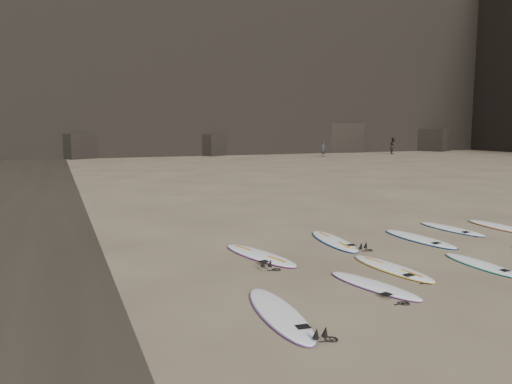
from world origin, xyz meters
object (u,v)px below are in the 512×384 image
at_px(surfboard_1, 374,285).
at_px(surfboard_8, 451,229).
at_px(surfboard_6, 334,241).
at_px(surfboard_2, 392,268).
at_px(surfboard_3, 482,265).
at_px(surfboard_7, 419,238).
at_px(surfboard_5, 260,255).
at_px(person_a, 323,149).
at_px(person_b, 393,146).
at_px(surfboard_0, 279,313).
at_px(surfboard_9, 502,227).

height_order(surfboard_1, surfboard_8, surfboard_8).
bearing_deg(surfboard_6, surfboard_8, 7.49).
bearing_deg(surfboard_2, surfboard_6, 80.28).
height_order(surfboard_3, surfboard_6, surfboard_6).
bearing_deg(surfboard_7, surfboard_5, 175.72).
distance_m(surfboard_5, surfboard_8, 6.82).
distance_m(surfboard_3, surfboard_5, 5.21).
xyz_separation_m(surfboard_6, person_a, (19.35, 34.59, 0.76)).
relative_size(surfboard_6, person_b, 1.40).
distance_m(person_a, person_b, 10.13).
height_order(surfboard_0, surfboard_2, surfboard_0).
relative_size(surfboard_5, surfboard_7, 1.01).
height_order(surfboard_1, surfboard_3, surfboard_1).
bearing_deg(surfboard_5, person_a, 43.22).
relative_size(surfboard_1, person_a, 1.42).
xyz_separation_m(surfboard_3, person_b, (27.45, 39.33, 0.92)).
relative_size(surfboard_2, surfboard_7, 0.91).
relative_size(surfboard_5, person_a, 1.68).
relative_size(surfboard_2, surfboard_9, 0.93).
xyz_separation_m(surfboard_1, surfboard_6, (1.28, 3.70, 0.01)).
xyz_separation_m(surfboard_5, person_a, (21.87, 35.24, 0.76)).
height_order(surfboard_7, person_b, person_b).
relative_size(surfboard_2, person_a, 1.52).
relative_size(surfboard_1, person_b, 1.20).
bearing_deg(surfboard_9, surfboard_7, -174.64).
distance_m(surfboard_9, person_a, 37.41).
distance_m(surfboard_7, person_a, 39.12).
bearing_deg(surfboard_1, surfboard_6, 56.67).
height_order(surfboard_2, surfboard_5, surfboard_5).
distance_m(surfboard_3, person_b, 47.97).
bearing_deg(surfboard_1, person_a, 47.40).
relative_size(surfboard_3, surfboard_8, 0.93).
xyz_separation_m(surfboard_1, surfboard_5, (-1.24, 3.04, 0.01)).
bearing_deg(surfboard_7, surfboard_2, -144.24).
bearing_deg(surfboard_7, person_b, 49.50).
xyz_separation_m(surfboard_0, surfboard_1, (2.41, 0.68, -0.01)).
distance_m(surfboard_7, surfboard_8, 2.01).
relative_size(surfboard_0, surfboard_8, 1.12).
bearing_deg(surfboard_6, surfboard_5, -159.02).
bearing_deg(surfboard_7, surfboard_8, 17.66).
xyz_separation_m(surfboard_3, surfboard_6, (-1.94, 3.37, 0.01)).
bearing_deg(surfboard_2, person_a, 56.09).
bearing_deg(surfboard_9, surfboard_1, -155.08).
bearing_deg(surfboard_1, surfboard_5, 97.84).
xyz_separation_m(surfboard_5, surfboard_7, (4.92, -0.01, -0.00)).
distance_m(surfboard_1, surfboard_6, 3.91).
relative_size(surfboard_1, surfboard_9, 0.87).
distance_m(surfboard_2, surfboard_9, 6.59).
bearing_deg(surfboard_2, surfboard_7, 33.53).
relative_size(surfboard_5, surfboard_6, 1.01).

